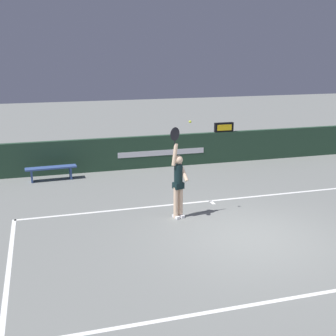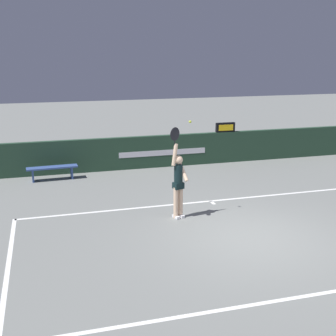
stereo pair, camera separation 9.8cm
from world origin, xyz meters
name	(u,v)px [view 1 (the left image)]	position (x,y,z in m)	size (l,w,h in m)	color
ground_plane	(252,237)	(0.00, 0.00, 0.00)	(60.00, 60.00, 0.00)	slate
court_lines	(251,236)	(0.00, 0.03, 0.00)	(10.95, 5.41, 0.00)	white
back_wall	(169,151)	(0.00, 6.88, 0.60)	(15.97, 0.20, 1.20)	#223D2B
speed_display	(224,127)	(2.19, 6.88, 1.38)	(0.75, 0.15, 0.36)	black
tennis_player	(178,181)	(-1.30, 1.67, 1.00)	(0.48, 0.41, 2.41)	beige
tennis_ball	(190,122)	(-0.98, 1.71, 2.51)	(0.07, 0.07, 0.07)	#CBDF37
courtside_bench_near	(51,170)	(-4.35, 6.17, 0.36)	(1.69, 0.44, 0.46)	#364F8C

